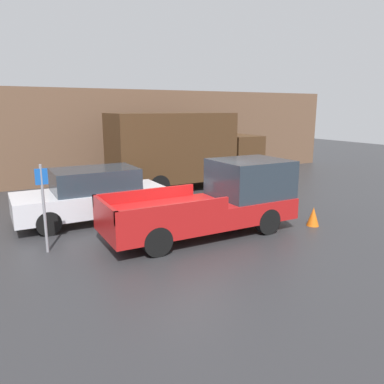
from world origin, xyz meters
TOP-DOWN VIEW (x-y plane):
  - ground_plane at (0.00, 0.00)m, footprint 60.00×60.00m
  - building_wall at (0.00, 8.65)m, footprint 28.00×0.15m
  - pickup_truck at (0.51, -0.57)m, footprint 5.64×2.07m
  - car at (-2.44, 2.34)m, footprint 4.77×1.99m
  - delivery_truck at (2.49, 5.55)m, footprint 7.17×2.45m
  - parking_sign at (-4.21, 0.10)m, footprint 0.30×0.07m
  - traffic_cone at (3.42, -1.55)m, footprint 0.39×0.39m

SIDE VIEW (x-z plane):
  - ground_plane at x=0.00m, z-range 0.00..0.00m
  - traffic_cone at x=3.42m, z-range 0.00..0.59m
  - car at x=-2.44m, z-range 0.01..1.72m
  - pickup_truck at x=0.51m, z-range -0.07..2.01m
  - parking_sign at x=-4.21m, z-range 0.15..2.41m
  - delivery_truck at x=2.49m, z-range 0.11..3.51m
  - building_wall at x=0.00m, z-range 0.00..4.52m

